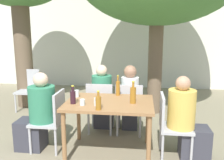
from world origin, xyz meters
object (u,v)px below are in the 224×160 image
amber_bottle_3 (133,95)px  drinking_glass_1 (82,102)px  patio_chair_4 (29,87)px  person_seated_0 (37,115)px  amber_bottle_2 (98,102)px  wine_bottle_0 (73,97)px  patio_chair_3 (129,106)px  person_seated_3 (130,101)px  patio_chair_1 (170,122)px  person_seated_2 (103,100)px  amber_bottle_1 (118,88)px  drinking_glass_0 (77,94)px  person_seated_1 (187,122)px  patio_chair_2 (100,105)px  drinking_glass_2 (97,102)px  patio_chair_0 (52,117)px  dining_table_front (109,108)px

amber_bottle_3 → drinking_glass_1: size_ratio=3.70×
patio_chair_4 → amber_bottle_3: 3.03m
person_seated_0 → amber_bottle_2: size_ratio=4.72×
person_seated_0 → wine_bottle_0: person_seated_0 is taller
drinking_glass_1 → patio_chair_3: bearing=56.7°
patio_chair_4 → amber_bottle_2: (1.97, -2.17, 0.37)m
person_seated_3 → wine_bottle_0: person_seated_3 is taller
patio_chair_1 → person_seated_2: person_seated_2 is taller
patio_chair_1 → person_seated_3: bearing=33.3°
amber_bottle_1 → drinking_glass_0: size_ratio=2.96×
person_seated_1 → drinking_glass_1: size_ratio=13.95×
amber_bottle_2 → person_seated_2: bearing=96.9°
person_seated_2 → patio_chair_2: bearing=90.0°
patio_chair_2 → amber_bottle_3: (0.58, -0.71, 0.39)m
person_seated_3 → amber_bottle_3: (0.09, -0.95, 0.37)m
patio_chair_4 → drinking_glass_2: bearing=-46.3°
patio_chair_0 → amber_bottle_2: amber_bottle_2 is taller
drinking_glass_0 → patio_chair_2: bearing=60.8°
patio_chair_3 → wine_bottle_0: wine_bottle_0 is taller
dining_table_front → drinking_glass_0: drinking_glass_0 is taller
person_seated_2 → drinking_glass_0: bearing=69.2°
person_seated_3 → amber_bottle_3: 1.02m
drinking_glass_0 → patio_chair_4: bearing=133.6°
amber_bottle_2 → patio_chair_2: bearing=98.4°
patio_chair_2 → drinking_glass_1: bearing=84.1°
person_seated_1 → amber_bottle_2: (-1.17, -0.37, 0.35)m
amber_bottle_2 → amber_bottle_3: 0.54m
patio_chair_0 → person_seated_0: person_seated_0 is taller
dining_table_front → amber_bottle_3: amber_bottle_3 is taller
patio_chair_0 → wine_bottle_0: wine_bottle_0 is taller
person_seated_2 → patio_chair_1: bearing=140.2°
amber_bottle_1 → amber_bottle_2: (-0.17, -0.72, -0.03)m
dining_table_front → drinking_glass_0: bearing=160.3°
person_seated_1 → amber_bottle_1: 1.12m
patio_chair_1 → amber_bottle_2: (-0.94, -0.37, 0.37)m
patio_chair_0 → patio_chair_3: same height
patio_chair_1 → wine_bottle_0: bearing=96.7°
patio_chair_0 → amber_bottle_3: 1.24m
patio_chair_0 → drinking_glass_1: (0.51, -0.21, 0.31)m
patio_chair_1 → patio_chair_2: (-1.09, 0.68, 0.00)m
patio_chair_2 → person_seated_0: (-0.83, -0.68, 0.03)m
person_seated_3 → wine_bottle_0: bearing=55.9°
patio_chair_1 → drinking_glass_1: patio_chair_1 is taller
dining_table_front → patio_chair_3: (0.25, 0.68, -0.18)m
patio_chair_4 → drinking_glass_2: size_ratio=8.43×
person_seated_3 → amber_bottle_3: size_ratio=3.81×
person_seated_2 → amber_bottle_1: person_seated_2 is taller
patio_chair_0 → drinking_glass_1: 0.63m
dining_table_front → wine_bottle_0: size_ratio=4.84×
wine_bottle_0 → person_seated_2: bearing=77.6°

